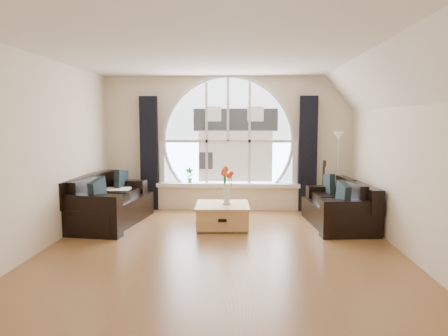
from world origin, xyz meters
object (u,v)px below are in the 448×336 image
at_px(coffee_chest, 222,215).
at_px(guitar, 323,187).
at_px(sofa_left, 108,201).
at_px(floor_lamp, 338,173).
at_px(vase_flowers, 227,181).
at_px(sofa_right, 338,203).
at_px(potted_plant, 189,175).

bearing_deg(coffee_chest, guitar, 28.20).
xyz_separation_m(sofa_left, floor_lamp, (4.20, 1.04, 0.40)).
relative_size(sofa_left, floor_lamp, 1.20).
xyz_separation_m(coffee_chest, floor_lamp, (2.19, 1.19, 0.58)).
relative_size(vase_flowers, guitar, 0.66).
bearing_deg(floor_lamp, coffee_chest, -151.39).
distance_m(coffee_chest, floor_lamp, 2.56).
height_order(coffee_chest, floor_lamp, floor_lamp).
distance_m(sofa_right, vase_flowers, 1.95).
xyz_separation_m(sofa_left, potted_plant, (1.27, 1.30, 0.31)).
distance_m(sofa_right, floor_lamp, 1.12).
bearing_deg(coffee_chest, vase_flowers, 29.60).
bearing_deg(floor_lamp, potted_plant, 175.04).
bearing_deg(potted_plant, vase_flowers, -59.84).
relative_size(sofa_right, coffee_chest, 1.92).
relative_size(sofa_left, coffee_chest, 2.16).
height_order(sofa_left, vase_flowers, vase_flowers).
bearing_deg(sofa_right, vase_flowers, 177.85).
bearing_deg(sofa_left, sofa_right, 8.26).
bearing_deg(potted_plant, sofa_right, -25.13).
relative_size(sofa_right, guitar, 1.61).
height_order(sofa_right, floor_lamp, floor_lamp).
bearing_deg(guitar, sofa_left, -156.61).
bearing_deg(floor_lamp, sofa_right, -101.22).
height_order(sofa_left, potted_plant, potted_plant).
xyz_separation_m(floor_lamp, potted_plant, (-2.93, 0.25, -0.09)).
height_order(vase_flowers, floor_lamp, floor_lamp).
bearing_deg(guitar, potted_plant, -177.48).
bearing_deg(vase_flowers, floor_lamp, 28.48).
bearing_deg(potted_plant, sofa_left, -134.39).
bearing_deg(sofa_left, guitar, 22.17).
height_order(floor_lamp, guitar, floor_lamp).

